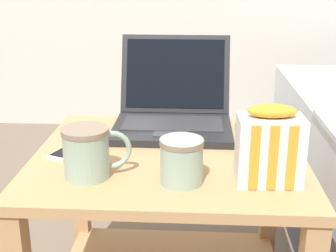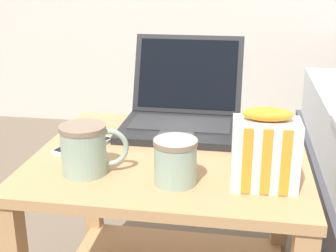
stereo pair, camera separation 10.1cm
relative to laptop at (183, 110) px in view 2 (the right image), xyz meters
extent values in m
cube|color=tan|center=(0.00, -0.19, -0.06)|extent=(0.61, 0.54, 0.02)
cube|color=tan|center=(-0.28, 0.05, -0.30)|extent=(0.04, 0.04, 0.47)
cube|color=tan|center=(0.28, 0.05, -0.30)|extent=(0.04, 0.04, 0.47)
cube|color=black|center=(0.00, -0.05, -0.04)|extent=(0.30, 0.22, 0.02)
cube|color=#2D2D30|center=(0.00, -0.03, -0.03)|extent=(0.26, 0.12, 0.00)
cube|color=#2D2D30|center=(0.00, -0.11, -0.03)|extent=(0.08, 0.05, 0.00)
cube|color=black|center=(0.00, 0.10, 0.07)|extent=(0.30, 0.09, 0.21)
cube|color=black|center=(0.00, 0.10, 0.08)|extent=(0.27, 0.07, 0.18)
cube|color=yellow|center=(0.01, 0.12, 0.11)|extent=(0.05, 0.01, 0.02)
cube|color=black|center=(-0.01, 0.12, 0.10)|extent=(0.03, 0.02, 0.04)
cube|color=orange|center=(0.08, 0.12, 0.09)|extent=(0.03, 0.01, 0.03)
cube|color=black|center=(0.03, 0.11, 0.08)|extent=(0.04, 0.02, 0.04)
cylinder|color=#8CA593|center=(0.03, -0.34, 0.00)|extent=(0.08, 0.08, 0.09)
cylinder|color=#7F6B56|center=(0.03, -0.34, 0.04)|extent=(0.09, 0.09, 0.01)
cylinder|color=black|center=(0.03, -0.34, 0.03)|extent=(0.08, 0.08, 0.01)
torus|color=#8CA593|center=(0.03, -0.30, 0.00)|extent=(0.02, 0.07, 0.07)
cylinder|color=#8CA593|center=(-0.16, -0.33, 0.01)|extent=(0.09, 0.09, 0.10)
cylinder|color=#7F6B56|center=(-0.16, -0.33, 0.05)|extent=(0.10, 0.10, 0.01)
cylinder|color=black|center=(-0.16, -0.33, 0.04)|extent=(0.08, 0.08, 0.01)
torus|color=#8CA593|center=(-0.11, -0.31, 0.01)|extent=(0.08, 0.03, 0.08)
cylinder|color=#8CA593|center=(0.21, -0.18, 0.00)|extent=(0.09, 0.09, 0.09)
cylinder|color=#7F6B56|center=(0.21, -0.18, 0.04)|extent=(0.09, 0.09, 0.01)
cylinder|color=black|center=(0.21, -0.18, 0.03)|extent=(0.08, 0.08, 0.01)
torus|color=#8CA593|center=(0.18, -0.15, 0.00)|extent=(0.06, 0.06, 0.07)
cube|color=silver|center=(0.20, -0.33, 0.02)|extent=(0.13, 0.08, 0.14)
cube|color=orange|center=(0.17, -0.37, 0.02)|extent=(0.02, 0.00, 0.13)
cube|color=orange|center=(0.20, -0.37, 0.02)|extent=(0.02, 0.00, 0.13)
cube|color=orange|center=(0.24, -0.37, 0.02)|extent=(0.02, 0.00, 0.13)
ellipsoid|color=orange|center=(0.20, -0.33, 0.10)|extent=(0.10, 0.05, 0.03)
cube|color=#B7BABC|center=(-0.21, -0.19, -0.04)|extent=(0.12, 0.16, 0.01)
cube|color=black|center=(-0.21, -0.19, -0.04)|extent=(0.11, 0.15, 0.00)
camera|label=1|loc=(0.06, -1.18, 0.36)|focal=50.00mm
camera|label=2|loc=(0.16, -1.17, 0.36)|focal=50.00mm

